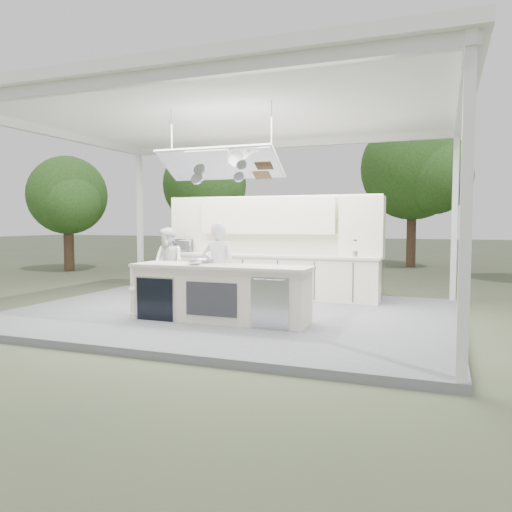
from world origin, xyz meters
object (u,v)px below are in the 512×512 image
at_px(back_counter, 265,275).
at_px(sous_chef, 168,264).
at_px(demo_island, 219,293).
at_px(head_chef, 218,269).

height_order(back_counter, sous_chef, sous_chef).
height_order(demo_island, back_counter, same).
xyz_separation_m(demo_island, back_counter, (-0.18, 2.81, 0.00)).
distance_m(back_counter, head_chef, 2.45).
distance_m(demo_island, back_counter, 2.82).
xyz_separation_m(back_counter, head_chef, (-0.01, -2.42, 0.36)).
bearing_deg(back_counter, sous_chef, -149.86).
bearing_deg(sous_chef, head_chef, -16.76).
bearing_deg(back_counter, demo_island, -86.37).
distance_m(back_counter, sous_chef, 2.14).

